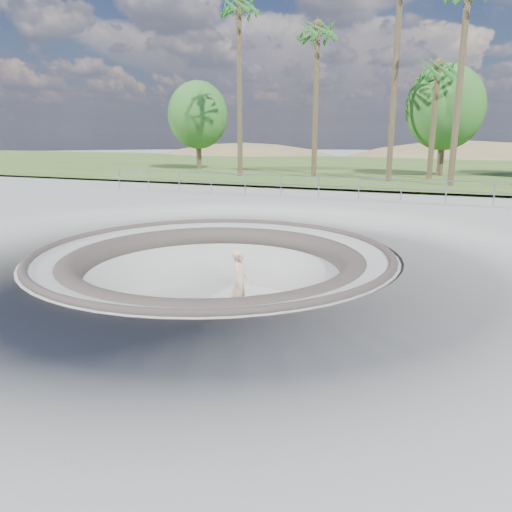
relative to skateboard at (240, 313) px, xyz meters
name	(u,v)px	position (x,y,z in m)	size (l,w,h in m)	color
ground	(213,252)	(-0.71, -0.25, 1.84)	(180.00, 180.00, 0.00)	#9F9F9A
skate_bowl	(215,312)	(-0.71, -0.25, 0.01)	(14.00, 14.00, 4.10)	#9F9F9A
grass_strip	(380,167)	(-0.71, 33.75, 2.06)	(180.00, 36.00, 0.12)	#3D6026
distant_hills	(430,212)	(3.07, 56.93, -5.18)	(103.20, 45.00, 28.60)	brown
safety_railing	(319,186)	(-0.71, 11.75, 2.53)	(25.00, 0.06, 1.03)	gray
skateboard	(240,313)	(0.00, 0.00, 0.00)	(0.76, 0.36, 0.08)	olive
skater	(240,282)	(0.00, 0.00, 0.96)	(0.69, 0.45, 1.89)	#DCB38E
palm_a	(239,12)	(-8.72, 20.48, 12.91)	(2.60, 2.60, 12.46)	brown
palm_b	(318,35)	(-3.52, 21.32, 11.30)	(2.60, 2.60, 10.70)	brown
palm_d	(438,71)	(4.04, 22.82, 8.93)	(2.60, 2.60, 8.15)	brown
bushy_tree_left	(198,115)	(-14.60, 25.41, 6.51)	(5.03, 4.57, 7.26)	brown
bushy_tree_mid	(445,108)	(4.59, 25.76, 6.81)	(5.36, 4.88, 7.74)	brown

